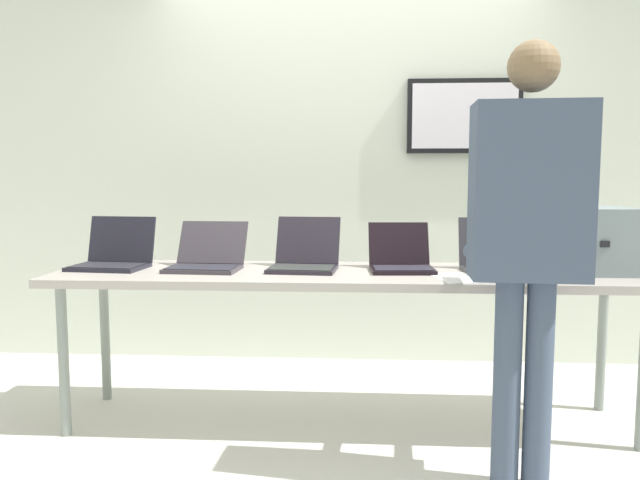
{
  "coord_description": "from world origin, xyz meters",
  "views": [
    {
      "loc": [
        0.06,
        -3.13,
        1.27
      ],
      "look_at": [
        -0.14,
        0.08,
        0.93
      ],
      "focal_mm": 35.3,
      "sensor_mm": 36.0,
      "label": 1
    }
  ],
  "objects_px": {
    "laptop_station_3": "(401,259)",
    "workbench": "(347,282)",
    "person": "(528,222)",
    "equipment_box": "(590,240)",
    "laptop_station_0": "(114,256)",
    "laptop_station_4": "(495,259)",
    "laptop_station_2": "(305,258)",
    "laptop_station_1": "(207,258)"
  },
  "relations": [
    {
      "from": "workbench",
      "to": "laptop_station_3",
      "type": "height_order",
      "value": "laptop_station_3"
    },
    {
      "from": "laptop_station_1",
      "to": "person",
      "type": "xyz_separation_m",
      "value": [
        1.44,
        -0.66,
        0.24
      ]
    },
    {
      "from": "equipment_box",
      "to": "laptop_station_3",
      "type": "relative_size",
      "value": 1.21
    },
    {
      "from": "person",
      "to": "equipment_box",
      "type": "bearing_deg",
      "value": 54.48
    },
    {
      "from": "workbench",
      "to": "laptop_station_3",
      "type": "xyz_separation_m",
      "value": [
        0.27,
        0.06,
        0.11
      ]
    },
    {
      "from": "equipment_box",
      "to": "person",
      "type": "height_order",
      "value": "person"
    },
    {
      "from": "workbench",
      "to": "laptop_station_1",
      "type": "height_order",
      "value": "laptop_station_1"
    },
    {
      "from": "workbench",
      "to": "equipment_box",
      "type": "height_order",
      "value": "equipment_box"
    },
    {
      "from": "equipment_box",
      "to": "laptop_station_3",
      "type": "distance_m",
      "value": 0.94
    },
    {
      "from": "laptop_station_0",
      "to": "laptop_station_2",
      "type": "distance_m",
      "value": 1.0
    },
    {
      "from": "laptop_station_4",
      "to": "laptop_station_0",
      "type": "bearing_deg",
      "value": 179.91
    },
    {
      "from": "laptop_station_2",
      "to": "laptop_station_4",
      "type": "distance_m",
      "value": 0.96
    },
    {
      "from": "laptop_station_3",
      "to": "laptop_station_4",
      "type": "xyz_separation_m",
      "value": [
        0.47,
        -0.0,
        0.01
      ]
    },
    {
      "from": "laptop_station_3",
      "to": "person",
      "type": "relative_size",
      "value": 0.19
    },
    {
      "from": "laptop_station_3",
      "to": "workbench",
      "type": "bearing_deg",
      "value": -167.48
    },
    {
      "from": "laptop_station_0",
      "to": "laptop_station_4",
      "type": "xyz_separation_m",
      "value": [
        1.97,
        -0.0,
        0.0
      ]
    },
    {
      "from": "workbench",
      "to": "laptop_station_1",
      "type": "distance_m",
      "value": 0.73
    },
    {
      "from": "laptop_station_3",
      "to": "equipment_box",
      "type": "bearing_deg",
      "value": 0.05
    },
    {
      "from": "laptop_station_0",
      "to": "laptop_station_3",
      "type": "relative_size",
      "value": 1.17
    },
    {
      "from": "equipment_box",
      "to": "laptop_station_2",
      "type": "bearing_deg",
      "value": 179.99
    },
    {
      "from": "laptop_station_0",
      "to": "laptop_station_2",
      "type": "height_order",
      "value": "same"
    },
    {
      "from": "laptop_station_2",
      "to": "laptop_station_4",
      "type": "xyz_separation_m",
      "value": [
        0.96,
        -0.01,
        0.0
      ]
    },
    {
      "from": "workbench",
      "to": "person",
      "type": "height_order",
      "value": "person"
    },
    {
      "from": "laptop_station_0",
      "to": "person",
      "type": "relative_size",
      "value": 0.22
    },
    {
      "from": "laptop_station_1",
      "to": "laptop_station_2",
      "type": "distance_m",
      "value": 0.5
    },
    {
      "from": "laptop_station_1",
      "to": "person",
      "type": "bearing_deg",
      "value": -24.57
    },
    {
      "from": "laptop_station_0",
      "to": "laptop_station_4",
      "type": "distance_m",
      "value": 1.97
    },
    {
      "from": "laptop_station_1",
      "to": "laptop_station_3",
      "type": "distance_m",
      "value": 1.0
    },
    {
      "from": "workbench",
      "to": "laptop_station_1",
      "type": "bearing_deg",
      "value": 176.99
    },
    {
      "from": "laptop_station_1",
      "to": "laptop_station_0",
      "type": "bearing_deg",
      "value": 177.59
    },
    {
      "from": "workbench",
      "to": "person",
      "type": "distance_m",
      "value": 1.01
    },
    {
      "from": "equipment_box",
      "to": "laptop_station_0",
      "type": "distance_m",
      "value": 2.43
    },
    {
      "from": "laptop_station_2",
      "to": "person",
      "type": "distance_m",
      "value": 1.19
    },
    {
      "from": "workbench",
      "to": "laptop_station_4",
      "type": "distance_m",
      "value": 0.76
    },
    {
      "from": "laptop_station_1",
      "to": "laptop_station_2",
      "type": "bearing_deg",
      "value": 2.68
    },
    {
      "from": "equipment_box",
      "to": "laptop_station_4",
      "type": "bearing_deg",
      "value": -179.29
    },
    {
      "from": "laptop_station_0",
      "to": "person",
      "type": "xyz_separation_m",
      "value": [
        1.94,
        -0.68,
        0.24
      ]
    },
    {
      "from": "laptop_station_3",
      "to": "person",
      "type": "bearing_deg",
      "value": -56.77
    },
    {
      "from": "laptop_station_0",
      "to": "person",
      "type": "bearing_deg",
      "value": -19.32
    },
    {
      "from": "laptop_station_4",
      "to": "equipment_box",
      "type": "bearing_deg",
      "value": 0.71
    },
    {
      "from": "person",
      "to": "laptop_station_3",
      "type": "bearing_deg",
      "value": 123.23
    },
    {
      "from": "laptop_station_4",
      "to": "person",
      "type": "xyz_separation_m",
      "value": [
        -0.03,
        -0.68,
        0.24
      ]
    }
  ]
}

